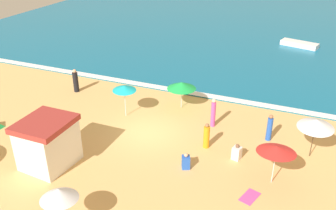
{
  "coord_description": "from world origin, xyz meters",
  "views": [
    {
      "loc": [
        8.39,
        -16.97,
        11.46
      ],
      "look_at": [
        0.28,
        2.49,
        0.8
      ],
      "focal_mm": 38.85,
      "sensor_mm": 36.0,
      "label": 1
    }
  ],
  "objects_px": {
    "beach_umbrella_1": "(277,149)",
    "beachgoer_3": "(186,162)",
    "beachgoer_0": "(207,136)",
    "beachgoer_2": "(213,113)",
    "beachgoer_1": "(270,128)",
    "small_boat_0": "(299,44)",
    "lifeguard_cabana": "(48,143)",
    "beachgoer_5": "(76,81)",
    "beach_umbrella_7": "(316,124)",
    "beach_umbrella_6": "(59,194)",
    "beach_umbrella_0": "(124,88)",
    "beach_umbrella_4": "(182,85)",
    "beachgoer_4": "(237,153)"
  },
  "relations": [
    {
      "from": "beach_umbrella_1",
      "to": "beachgoer_3",
      "type": "height_order",
      "value": "beach_umbrella_1"
    },
    {
      "from": "beachgoer_0",
      "to": "beachgoer_2",
      "type": "height_order",
      "value": "beachgoer_2"
    },
    {
      "from": "beachgoer_1",
      "to": "small_boat_0",
      "type": "height_order",
      "value": "beachgoer_1"
    },
    {
      "from": "beachgoer_2",
      "to": "lifeguard_cabana",
      "type": "bearing_deg",
      "value": -133.48
    },
    {
      "from": "small_boat_0",
      "to": "beachgoer_5",
      "type": "bearing_deg",
      "value": -129.38
    },
    {
      "from": "lifeguard_cabana",
      "to": "beach_umbrella_7",
      "type": "xyz_separation_m",
      "value": [
        12.59,
        6.01,
        0.73
      ]
    },
    {
      "from": "beach_umbrella_6",
      "to": "small_boat_0",
      "type": "distance_m",
      "value": 30.3
    },
    {
      "from": "beach_umbrella_0",
      "to": "beachgoer_0",
      "type": "distance_m",
      "value": 6.34
    },
    {
      "from": "lifeguard_cabana",
      "to": "beach_umbrella_6",
      "type": "height_order",
      "value": "lifeguard_cabana"
    },
    {
      "from": "beach_umbrella_6",
      "to": "beachgoer_3",
      "type": "distance_m",
      "value": 6.87
    },
    {
      "from": "beach_umbrella_4",
      "to": "beachgoer_5",
      "type": "bearing_deg",
      "value": -176.06
    },
    {
      "from": "beach_umbrella_0",
      "to": "beachgoer_0",
      "type": "bearing_deg",
      "value": -14.62
    },
    {
      "from": "beachgoer_0",
      "to": "beachgoer_2",
      "type": "bearing_deg",
      "value": 97.83
    },
    {
      "from": "beach_umbrella_4",
      "to": "beachgoer_3",
      "type": "bearing_deg",
      "value": -67.32
    },
    {
      "from": "beach_umbrella_6",
      "to": "small_boat_0",
      "type": "xyz_separation_m",
      "value": [
        6.9,
        29.46,
        -1.51
      ]
    },
    {
      "from": "beach_umbrella_6",
      "to": "beachgoer_3",
      "type": "xyz_separation_m",
      "value": [
        3.22,
        5.89,
        -1.46
      ]
    },
    {
      "from": "beachgoer_4",
      "to": "small_boat_0",
      "type": "xyz_separation_m",
      "value": [
        1.43,
        21.77,
        -0.06
      ]
    },
    {
      "from": "beach_umbrella_7",
      "to": "beachgoer_2",
      "type": "distance_m",
      "value": 6.05
    },
    {
      "from": "beachgoer_0",
      "to": "lifeguard_cabana",
      "type": "bearing_deg",
      "value": -146.69
    },
    {
      "from": "beachgoer_1",
      "to": "beachgoer_2",
      "type": "bearing_deg",
      "value": 174.97
    },
    {
      "from": "beach_umbrella_1",
      "to": "beach_umbrella_6",
      "type": "relative_size",
      "value": 1.04
    },
    {
      "from": "beach_umbrella_4",
      "to": "beachgoer_3",
      "type": "height_order",
      "value": "beach_umbrella_4"
    },
    {
      "from": "beachgoer_3",
      "to": "beachgoer_5",
      "type": "height_order",
      "value": "beachgoer_5"
    },
    {
      "from": "beach_umbrella_1",
      "to": "beachgoer_5",
      "type": "relative_size",
      "value": 1.26
    },
    {
      "from": "beach_umbrella_1",
      "to": "beachgoer_4",
      "type": "height_order",
      "value": "beach_umbrella_1"
    },
    {
      "from": "beach_umbrella_4",
      "to": "beach_umbrella_7",
      "type": "height_order",
      "value": "beach_umbrella_7"
    },
    {
      "from": "beachgoer_3",
      "to": "beachgoer_2",
      "type": "bearing_deg",
      "value": 89.34
    },
    {
      "from": "lifeguard_cabana",
      "to": "beachgoer_5",
      "type": "bearing_deg",
      "value": 117.04
    },
    {
      "from": "beach_umbrella_0",
      "to": "beachgoer_5",
      "type": "height_order",
      "value": "beach_umbrella_0"
    },
    {
      "from": "beach_umbrella_0",
      "to": "beachgoer_3",
      "type": "height_order",
      "value": "beach_umbrella_0"
    },
    {
      "from": "beach_umbrella_4",
      "to": "beachgoer_3",
      "type": "relative_size",
      "value": 2.64
    },
    {
      "from": "beachgoer_0",
      "to": "beachgoer_4",
      "type": "bearing_deg",
      "value": -14.31
    },
    {
      "from": "beach_umbrella_0",
      "to": "beach_umbrella_1",
      "type": "relative_size",
      "value": 0.98
    },
    {
      "from": "beach_umbrella_0",
      "to": "beach_umbrella_4",
      "type": "bearing_deg",
      "value": 40.78
    },
    {
      "from": "beach_umbrella_6",
      "to": "beachgoer_1",
      "type": "height_order",
      "value": "beach_umbrella_6"
    },
    {
      "from": "beach_umbrella_1",
      "to": "beach_umbrella_6",
      "type": "xyz_separation_m",
      "value": [
        -7.52,
        -6.42,
        -0.08
      ]
    },
    {
      "from": "lifeguard_cabana",
      "to": "beachgoer_3",
      "type": "height_order",
      "value": "lifeguard_cabana"
    },
    {
      "from": "beachgoer_5",
      "to": "small_boat_0",
      "type": "bearing_deg",
      "value": 50.62
    },
    {
      "from": "beach_umbrella_0",
      "to": "beachgoer_0",
      "type": "relative_size",
      "value": 1.42
    },
    {
      "from": "beachgoer_1",
      "to": "beachgoer_4",
      "type": "xyz_separation_m",
      "value": [
        -1.28,
        -2.63,
        -0.39
      ]
    },
    {
      "from": "beachgoer_4",
      "to": "beachgoer_3",
      "type": "bearing_deg",
      "value": -141.3
    },
    {
      "from": "beach_umbrella_4",
      "to": "beachgoer_4",
      "type": "distance_m",
      "value": 6.84
    },
    {
      "from": "beachgoer_1",
      "to": "beachgoer_5",
      "type": "xyz_separation_m",
      "value": [
        -14.42,
        1.39,
        0.04
      ]
    },
    {
      "from": "beachgoer_3",
      "to": "small_boat_0",
      "type": "bearing_deg",
      "value": 81.13
    },
    {
      "from": "beachgoer_0",
      "to": "beachgoer_2",
      "type": "xyz_separation_m",
      "value": [
        -0.34,
        2.46,
        0.21
      ]
    },
    {
      "from": "beachgoer_1",
      "to": "beachgoer_3",
      "type": "height_order",
      "value": "beachgoer_1"
    },
    {
      "from": "beachgoer_2",
      "to": "beach_umbrella_6",
      "type": "bearing_deg",
      "value": -107.13
    },
    {
      "from": "beachgoer_3",
      "to": "beachgoer_5",
      "type": "xyz_separation_m",
      "value": [
        -10.9,
        5.82,
        0.44
      ]
    },
    {
      "from": "lifeguard_cabana",
      "to": "beach_umbrella_7",
      "type": "height_order",
      "value": "lifeguard_cabana"
    },
    {
      "from": "beach_umbrella_7",
      "to": "small_boat_0",
      "type": "height_order",
      "value": "beach_umbrella_7"
    }
  ]
}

